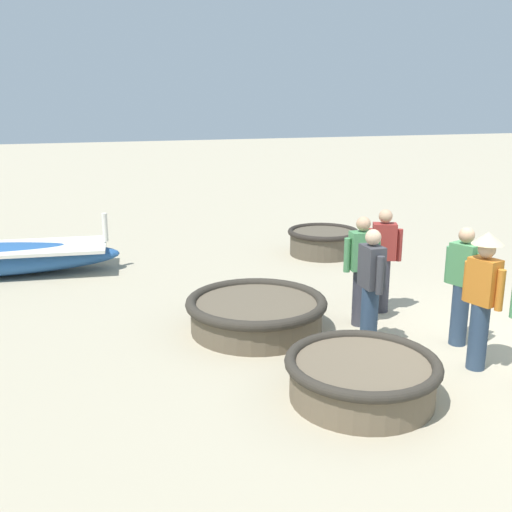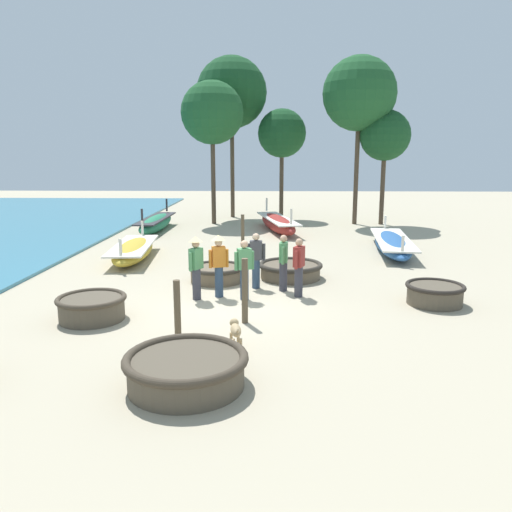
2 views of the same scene
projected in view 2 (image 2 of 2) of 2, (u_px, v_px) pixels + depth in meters
The scene contains 25 objects.
ground_plane at pixel (226, 305), 12.53m from camera, with size 80.00×80.00×0.00m, color tan.
coracle_weathered at pixel (435, 293), 12.56m from camera, with size 1.46×1.46×0.53m.
coracle_upturned at pixel (186, 369), 8.09m from camera, with size 2.04×2.04×0.56m.
coracle_far_right at pixel (92, 307), 11.38m from camera, with size 1.58×1.58×0.56m.
coracle_tilted at pixel (217, 273), 14.85m from camera, with size 1.67×1.67×0.48m.
coracle_center at pixel (290, 270), 15.24m from camera, with size 1.96×1.96×0.48m.
long_boat_blue_hull at pixel (392, 243), 19.45m from camera, with size 1.91×6.08×1.07m.
long_boat_red_hull at pixel (277, 223), 24.59m from camera, with size 2.22×6.07×1.40m.
long_boat_ochre_hull at pixel (156, 223), 24.71m from camera, with size 1.02×5.57×1.37m.
long_boat_white_hull at pixel (133, 250), 18.04m from camera, with size 1.66×4.86×1.10m.
fisherman_crouching at pixel (256, 259), 13.99m from camera, with size 0.53×0.23×1.57m.
fisherman_standing_right at pixel (219, 262), 13.09m from camera, with size 0.51×0.36×1.67m.
fisherman_by_coracle at pixel (196, 264), 12.86m from camera, with size 0.36×0.47×1.67m.
fisherman_with_hat at pixel (299, 266), 13.13m from camera, with size 0.34×0.49×1.57m.
fisherman_standing_left at pixel (283, 261), 13.70m from camera, with size 0.25×0.53×1.57m.
fisherman_hauling at pixel (244, 268), 12.85m from camera, with size 0.50×0.32×1.57m.
dog at pixel (236, 330), 9.66m from camera, with size 0.30×0.68×0.55m.
mooring_post_shoreline at pixel (177, 309), 10.26m from camera, with size 0.14×0.14×1.21m, color brown.
mooring_post_mid_beach at pixel (245, 291), 11.08m from camera, with size 0.14×0.14×1.48m, color brown.
mooring_post_inland at pixel (243, 231), 20.35m from camera, with size 0.14×0.14×1.33m, color brown.
tree_center at pixel (232, 93), 28.82m from camera, with size 4.07×4.07×9.28m.
tree_right_mid at pixel (212, 113), 26.21m from camera, with size 3.31×3.31×7.54m.
tree_left_mid at pixel (359, 94), 25.86m from camera, with size 3.83×3.83×8.74m.
tree_tall_back at pixel (385, 136), 26.17m from camera, with size 2.65×2.65×6.04m.
tree_leftmost at pixel (282, 134), 28.60m from camera, with size 2.77×2.77×6.30m.
Camera 2 is at (1.11, -12.00, 3.71)m, focal length 35.00 mm.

